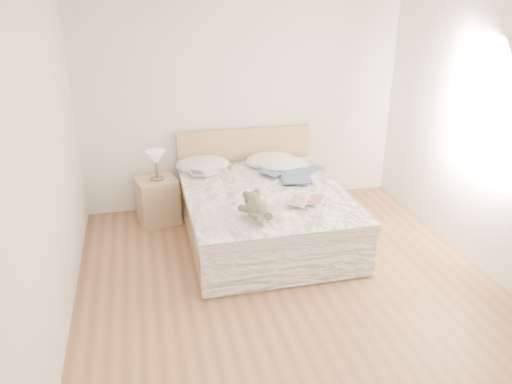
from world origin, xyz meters
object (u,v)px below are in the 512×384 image
Objects in this scene: childrens_book at (307,201)px; bed at (263,212)px; teddy_bear at (257,215)px; table_lamp at (156,159)px; nightstand at (158,201)px; photo_book at (204,172)px.

bed is at bearing 155.62° from childrens_book.
bed is at bearing 61.93° from teddy_bear.
bed is 1.39m from table_lamp.
childrens_book reaches higher than nightstand.
table_lamp is at bearing 173.99° from childrens_book.
nightstand is 1.71m from teddy_bear.
nightstand is 1.91m from childrens_book.
nightstand is 1.47× the size of childrens_book.
bed is 0.86m from photo_book.
bed is 1.32m from nightstand.
photo_book is at bearing 94.34° from teddy_bear.
teddy_bear is at bearing -80.02° from photo_book.
bed is at bearing -29.82° from nightstand.
nightstand is at bearing 165.63° from photo_book.
nightstand is 1.49× the size of teddy_bear.
bed is 0.87m from teddy_bear.
bed reaches higher than nightstand.
photo_book reaches higher than nightstand.
bed is at bearing -47.74° from photo_book.
childrens_book is (0.34, -0.51, 0.32)m from bed.
childrens_book is at bearing 13.54° from teddy_bear.
photo_book is at bearing -10.27° from nightstand.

